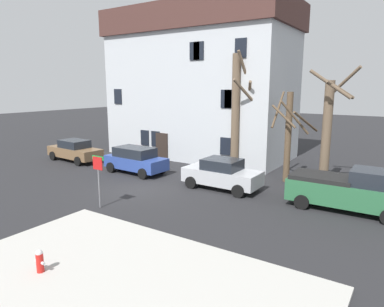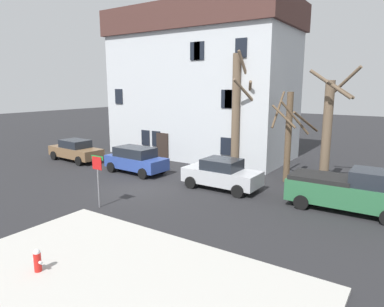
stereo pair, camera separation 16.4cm
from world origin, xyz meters
name	(u,v)px [view 1 (the left image)]	position (x,y,z in m)	size (l,w,h in m)	color
ground_plane	(139,189)	(0.00, 0.00, 0.00)	(120.00, 120.00, 0.00)	#262628
sidewalk_slab	(124,282)	(6.00, -7.30, 0.06)	(11.28, 6.48, 0.12)	#B7B5AD
building_main	(200,83)	(-2.36, 10.23, 5.89)	(14.82, 7.39, 11.61)	silver
tree_bare_near	(236,109)	(2.67, 6.66, 4.15)	(2.71, 2.69, 8.27)	brown
tree_bare_mid	(288,134)	(6.41, 5.95, 2.89)	(2.35, 2.30, 5.33)	brown
tree_bare_far	(328,129)	(8.53, 6.15, 3.32)	(2.32, 2.79, 6.71)	brown
car_brown_sedan	(75,150)	(-8.97, 2.78, 0.82)	(4.86, 2.19, 1.62)	brown
car_blue_wagon	(136,160)	(-2.58, 2.58, 0.89)	(4.34, 2.14, 1.70)	#2D4799
car_silver_sedan	(222,174)	(3.87, 2.56, 0.85)	(4.30, 2.08, 1.69)	#B7BABF
pickup_truck_green	(349,190)	(10.34, 2.71, 0.98)	(5.24, 2.18, 2.02)	#2D6B42
fire_hydrant	(40,260)	(3.58, -8.37, 0.49)	(0.42, 0.22, 0.71)	red
street_sign_pole	(98,172)	(0.53, -3.29, 1.75)	(0.76, 0.07, 2.48)	slate
bicycle_leaning	(139,153)	(-5.84, 6.49, 0.37)	(1.75, 0.14, 1.03)	black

